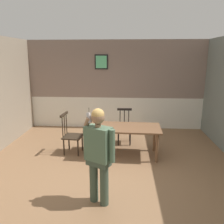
# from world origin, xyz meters

# --- Properties ---
(ground_plane) EXTENTS (6.83, 6.83, 0.00)m
(ground_plane) POSITION_xyz_m (0.00, 0.00, 0.00)
(ground_plane) COLOR #846042
(room_back_partition) EXTENTS (5.84, 0.17, 2.89)m
(room_back_partition) POSITION_xyz_m (-0.00, 3.11, 1.39)
(room_back_partition) COLOR gray
(room_back_partition) RESTS_ON ground_plane
(dining_table) EXTENTS (1.82, 0.91, 0.73)m
(dining_table) POSITION_xyz_m (0.30, 0.85, 0.64)
(dining_table) COLOR brown
(dining_table) RESTS_ON ground_plane
(chair_near_window) EXTENTS (0.42, 0.42, 0.97)m
(chair_near_window) POSITION_xyz_m (0.32, 1.67, 0.47)
(chair_near_window) COLOR black
(chair_near_window) RESTS_ON ground_plane
(chair_by_doorway) EXTENTS (0.49, 0.49, 1.03)m
(chair_by_doorway) POSITION_xyz_m (-0.99, 0.89, 0.48)
(chair_by_doorway) COLOR #2D2319
(chair_by_doorway) RESTS_ON ground_plane
(person_figure) EXTENTS (0.53, 0.39, 1.62)m
(person_figure) POSITION_xyz_m (-0.05, -1.06, 0.93)
(person_figure) COLOR #3A493A
(person_figure) RESTS_ON ground_plane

